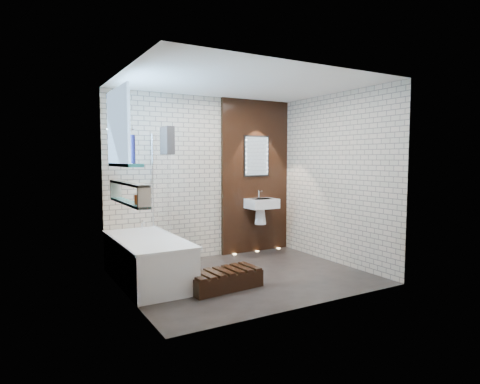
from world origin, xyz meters
TOP-DOWN VIEW (x-y plane):
  - ground at (0.00, 0.00)m, footprint 3.20×3.20m
  - room_shell at (0.00, 0.00)m, footprint 3.24×3.20m
  - walnut_panel at (0.95, 1.27)m, footprint 1.30×0.06m
  - clerestory_window at (-1.57, 0.35)m, footprint 0.18×1.00m
  - display_niche at (-1.53, 0.15)m, footprint 0.14×1.30m
  - bathtub at (-1.22, 0.45)m, footprint 0.79×1.74m
  - bath_screen at (-0.87, 0.89)m, footprint 0.01×0.78m
  - towel at (-0.87, 0.61)m, footprint 0.11×0.29m
  - shower_head at (-1.30, 0.95)m, footprint 0.18×0.18m
  - washbasin at (0.95, 1.07)m, footprint 0.50×0.36m
  - led_mirror at (0.95, 1.23)m, footprint 0.50×0.02m
  - walnut_step at (-0.49, -0.30)m, footprint 0.96×0.49m
  - niche_bottles at (-1.53, -0.30)m, footprint 0.06×0.20m
  - sill_vases at (-1.50, 0.34)m, footprint 0.18×0.50m
  - floor_uplights at (0.95, 1.20)m, footprint 0.96×0.06m

SIDE VIEW (x-z plane):
  - ground at x=0.00m, z-range 0.00..0.00m
  - floor_uplights at x=0.95m, z-range 0.00..0.01m
  - walnut_step at x=-0.49m, z-range 0.00..0.21m
  - bathtub at x=-1.22m, z-range -0.06..0.64m
  - washbasin at x=0.95m, z-range 0.50..1.08m
  - niche_bottles at x=-1.53m, z-range 1.09..1.24m
  - display_niche at x=-1.53m, z-range 1.07..1.33m
  - bath_screen at x=-0.87m, z-range 0.58..1.98m
  - walnut_panel at x=0.95m, z-range 0.00..2.60m
  - room_shell at x=0.00m, z-range 0.00..2.60m
  - led_mirror at x=0.95m, z-range 1.30..2.00m
  - sill_vases at x=-1.50m, z-range 1.49..1.82m
  - towel at x=-0.87m, z-range 1.66..2.04m
  - clerestory_window at x=-1.57m, z-range 1.43..2.37m
  - shower_head at x=-1.30m, z-range 1.99..2.01m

